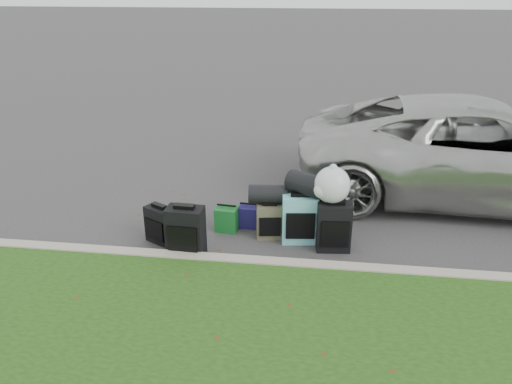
# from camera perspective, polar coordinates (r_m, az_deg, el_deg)

# --- Properties ---
(ground) EXTENTS (120.00, 120.00, 0.00)m
(ground) POSITION_cam_1_polar(r_m,az_deg,el_deg) (7.27, 0.58, -4.65)
(ground) COLOR #383535
(ground) RESTS_ON ground
(curb) EXTENTS (120.00, 0.18, 0.15)m
(curb) POSITION_cam_1_polar(r_m,az_deg,el_deg) (6.37, -0.51, -8.22)
(curb) COLOR #9E937F
(curb) RESTS_ON ground
(suv) EXTENTS (6.05, 3.04, 1.64)m
(suv) POSITION_cam_1_polar(r_m,az_deg,el_deg) (8.95, 24.37, 4.39)
(suv) COLOR #B7B7B2
(suv) RESTS_ON ground
(suitcase_small_black) EXTENTS (0.47, 0.40, 0.52)m
(suitcase_small_black) POSITION_cam_1_polar(r_m,az_deg,el_deg) (7.04, -10.84, -3.69)
(suitcase_small_black) COLOR black
(suitcase_small_black) RESTS_ON ground
(suitcase_large_black_left) EXTENTS (0.49, 0.31, 0.69)m
(suitcase_large_black_left) POSITION_cam_1_polar(r_m,az_deg,el_deg) (6.60, -8.03, -4.56)
(suitcase_large_black_left) COLOR black
(suitcase_large_black_left) RESTS_ON ground
(suitcase_olive) EXTENTS (0.40, 0.28, 0.50)m
(suitcase_olive) POSITION_cam_1_polar(r_m,az_deg,el_deg) (7.03, 1.57, -3.36)
(suitcase_olive) COLOR #43402C
(suitcase_olive) RESTS_ON ground
(suitcase_teal) EXTENTS (0.51, 0.34, 0.69)m
(suitcase_teal) POSITION_cam_1_polar(r_m,az_deg,el_deg) (6.92, 5.02, -3.06)
(suitcase_teal) COLOR #559CA3
(suitcase_teal) RESTS_ON ground
(suitcase_large_black_right) EXTENTS (0.47, 0.31, 0.67)m
(suitcase_large_black_right) POSITION_cam_1_polar(r_m,az_deg,el_deg) (6.77, 8.88, -3.97)
(suitcase_large_black_right) COLOR black
(suitcase_large_black_right) RESTS_ON ground
(tote_green) EXTENTS (0.34, 0.28, 0.35)m
(tote_green) POSITION_cam_1_polar(r_m,az_deg,el_deg) (7.28, -3.35, -3.09)
(tote_green) COLOR #176A27
(tote_green) RESTS_ON ground
(tote_navy) EXTENTS (0.32, 0.26, 0.32)m
(tote_navy) POSITION_cam_1_polar(r_m,az_deg,el_deg) (7.38, -0.77, -2.78)
(tote_navy) COLOR navy
(tote_navy) RESTS_ON ground
(duffel_left) EXTENTS (0.52, 0.31, 0.27)m
(duffel_left) POSITION_cam_1_polar(r_m,az_deg,el_deg) (6.94, 1.20, -0.24)
(duffel_left) COLOR black
(duffel_left) RESTS_ON suitcase_olive
(duffel_right) EXTENTS (0.62, 0.54, 0.30)m
(duffel_right) POSITION_cam_1_polar(r_m,az_deg,el_deg) (6.76, 5.86, 0.87)
(duffel_right) COLOR black
(duffel_right) RESTS_ON suitcase_teal
(trash_bag) EXTENTS (0.47, 0.47, 0.47)m
(trash_bag) POSITION_cam_1_polar(r_m,az_deg,el_deg) (6.60, 8.70, 0.79)
(trash_bag) COLOR white
(trash_bag) RESTS_ON suitcase_large_black_right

